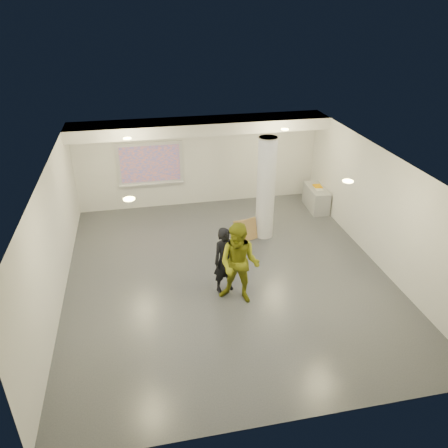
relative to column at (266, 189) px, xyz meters
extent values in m
cube|color=#393D42|center=(-1.50, -1.80, -1.50)|extent=(8.00, 9.00, 0.01)
cube|color=white|center=(-1.50, -1.80, 1.50)|extent=(8.00, 9.00, 0.01)
cube|color=silver|center=(-1.50, 2.70, 0.00)|extent=(8.00, 0.01, 3.00)
cube|color=silver|center=(-1.50, -6.30, 0.00)|extent=(8.00, 0.01, 3.00)
cube|color=silver|center=(-5.50, -1.80, 0.00)|extent=(0.01, 9.00, 3.00)
cube|color=silver|center=(2.50, -1.80, 0.00)|extent=(0.01, 9.00, 3.00)
cube|color=silver|center=(-1.50, 2.15, 1.32)|extent=(8.00, 1.10, 0.36)
cylinder|color=#FFEF83|center=(-3.70, 0.70, 1.48)|extent=(0.22, 0.22, 0.02)
cylinder|color=#FFEF83|center=(0.70, 0.70, 1.48)|extent=(0.22, 0.22, 0.02)
cylinder|color=#FFEF83|center=(-3.70, -3.30, 1.48)|extent=(0.22, 0.22, 0.02)
cylinder|color=#FFEF83|center=(0.70, -3.30, 1.48)|extent=(0.22, 0.22, 0.02)
cylinder|color=silver|center=(0.00, 0.00, 0.00)|extent=(0.52, 0.52, 3.00)
cube|color=silver|center=(-3.10, 2.66, 0.05)|extent=(2.10, 0.06, 1.40)
cube|color=#1B45AE|center=(-3.10, 2.62, 0.05)|extent=(1.90, 0.01, 1.20)
cube|color=silver|center=(-3.10, 2.60, -0.65)|extent=(2.10, 0.08, 0.04)
cube|color=gray|center=(2.22, 1.45, -1.13)|extent=(0.61, 1.31, 0.75)
cube|color=white|center=(2.23, 1.33, -0.74)|extent=(0.23, 0.29, 0.02)
cube|color=#E79C00|center=(2.26, 1.53, -0.74)|extent=(0.28, 0.36, 0.03)
cube|color=olive|center=(-0.54, -0.17, -1.18)|extent=(0.63, 0.39, 0.65)
cube|color=olive|center=(-0.66, -0.10, -1.20)|extent=(0.58, 0.32, 0.59)
imported|color=black|center=(-1.68, -2.42, -0.67)|extent=(0.68, 0.53, 1.66)
imported|color=olive|center=(-1.45, -2.88, -0.51)|extent=(1.21, 1.13, 1.98)
camera|label=1|loc=(-3.46, -10.93, 4.83)|focal=35.00mm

